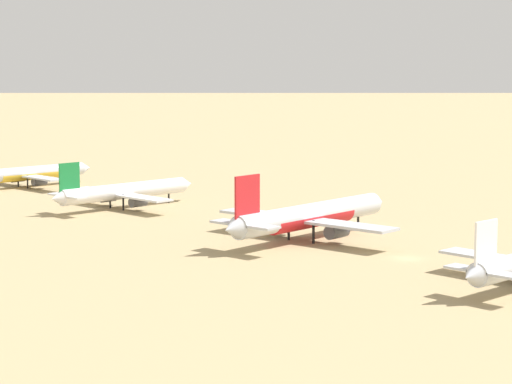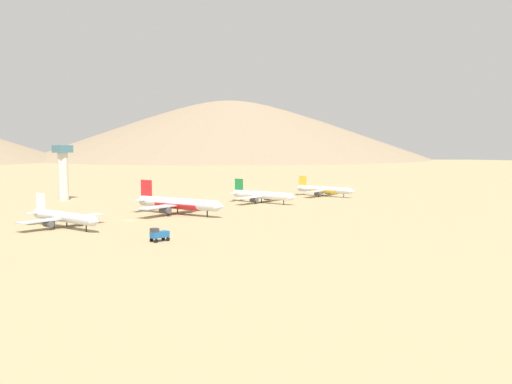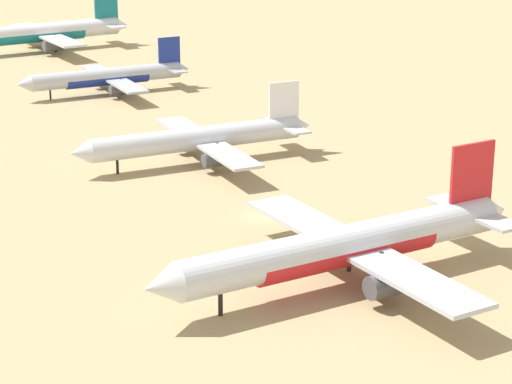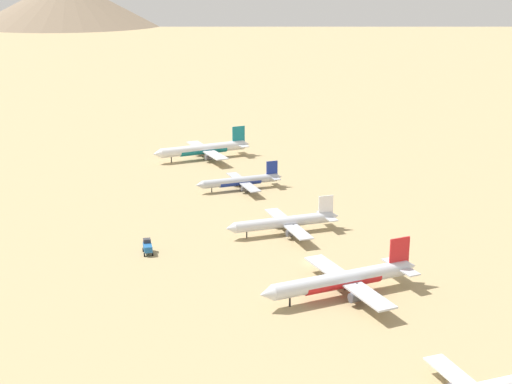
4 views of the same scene
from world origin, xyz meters
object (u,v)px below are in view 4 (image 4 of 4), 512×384
Objects in this scene: parked_jet_0 at (204,149)px; parked_jet_1 at (241,181)px; service_truck at (148,246)px; parked_jet_2 at (285,222)px; parked_jet_3 at (343,280)px.

parked_jet_1 is (0.29, 48.53, -1.00)m from parked_jet_0.
parked_jet_2 is at bearing -177.47° from service_truck.
parked_jet_3 is at bearing 85.37° from parked_jet_2.
parked_jet_0 is 0.99× the size of parked_jet_3.
parked_jet_2 reaches higher than service_truck.
parked_jet_0 is 144.90m from parked_jet_3.
service_truck is (43.24, 1.91, -1.52)m from parked_jet_2.
parked_jet_1 is 6.14× the size of service_truck.
parked_jet_1 is 0.75× the size of parked_jet_3.
parked_jet_3 reaches higher than parked_jet_1.
parked_jet_2 is 47.29m from parked_jet_3.
parked_jet_0 is 97.66m from parked_jet_2.
parked_jet_0 is 109.71m from service_truck.
service_truck is at bearing -48.92° from parked_jet_3.
parked_jet_1 is 96.43m from parked_jet_3.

